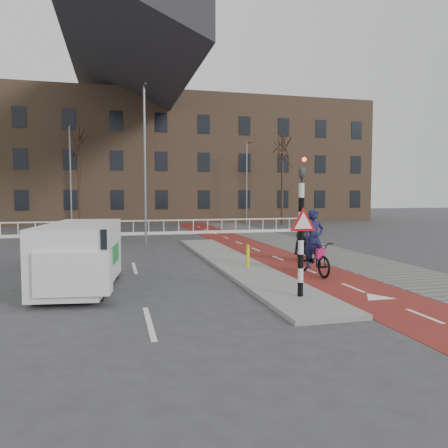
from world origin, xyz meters
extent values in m
plane|color=#38383A|center=(0.00, 0.00, 0.00)|extent=(120.00, 120.00, 0.00)
cube|color=maroon|center=(1.50, 10.00, 0.01)|extent=(2.50, 60.00, 0.01)
cube|color=slate|center=(4.30, 10.00, 0.01)|extent=(3.00, 60.00, 0.01)
cube|color=gray|center=(-0.70, 4.00, 0.06)|extent=(1.80, 16.00, 0.12)
cylinder|color=black|center=(-0.60, -2.00, 1.56)|extent=(0.14, 0.14, 2.88)
imported|color=black|center=(-0.60, -2.00, 3.40)|extent=(0.13, 0.16, 0.80)
cylinder|color=#FF0C05|center=(-0.60, -2.14, 3.58)|extent=(0.11, 0.02, 0.11)
cylinder|color=yellow|center=(-0.57, 2.61, 0.52)|extent=(0.12, 0.12, 0.79)
imported|color=black|center=(1.32, 1.24, 0.57)|extent=(0.87, 2.18, 1.12)
imported|color=#181A41|center=(1.32, 1.24, 1.23)|extent=(0.74, 0.51, 1.96)
cube|color=#BB1A51|center=(1.29, 0.69, 0.79)|extent=(0.27, 0.18, 0.31)
imported|color=black|center=(2.24, 4.03, 0.57)|extent=(0.65, 1.89, 1.11)
imported|color=black|center=(2.24, 4.03, 1.12)|extent=(0.89, 0.72, 1.75)
cube|color=silver|center=(-6.15, 0.78, 1.01)|extent=(2.32, 4.59, 1.76)
cube|color=#1F8E3D|center=(-7.04, 0.78, 0.91)|extent=(0.39, 2.79, 0.55)
cube|color=#1F8E3D|center=(-5.26, 0.78, 0.91)|extent=(0.39, 2.79, 0.55)
cube|color=black|center=(-6.15, -1.06, 1.41)|extent=(1.58, 0.26, 0.90)
cylinder|color=black|center=(-7.09, -0.60, 0.31)|extent=(0.30, 0.64, 0.62)
cylinder|color=black|center=(-5.61, -0.80, 0.31)|extent=(0.30, 0.64, 0.62)
cylinder|color=black|center=(-6.70, 2.37, 0.31)|extent=(0.30, 0.64, 0.62)
cylinder|color=black|center=(-5.21, 2.17, 0.31)|extent=(0.30, 0.64, 0.62)
cube|color=silver|center=(-5.00, 17.00, 0.95)|extent=(28.00, 0.08, 0.08)
cube|color=silver|center=(-5.00, 17.00, 0.10)|extent=(28.00, 0.10, 0.20)
cube|color=#7F6047|center=(-3.00, 32.00, 6.00)|extent=(46.00, 10.00, 12.00)
cylinder|color=#322116|center=(-7.94, 25.50, 4.09)|extent=(0.24, 0.24, 8.18)
cylinder|color=#322116|center=(9.08, 23.67, 3.88)|extent=(0.21, 0.21, 7.76)
cylinder|color=slate|center=(-3.51, 12.23, 4.28)|extent=(0.12, 0.12, 8.56)
cylinder|color=slate|center=(-8.24, 21.36, 3.86)|extent=(0.12, 0.12, 7.71)
cylinder|color=slate|center=(5.99, 24.19, 3.59)|extent=(0.12, 0.12, 7.17)
camera|label=1|loc=(-5.17, -12.19, 2.74)|focal=35.00mm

